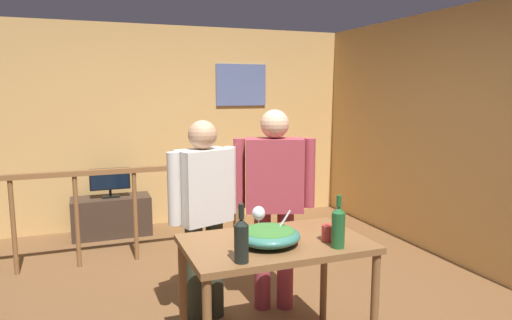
% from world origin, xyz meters
% --- Properties ---
extents(ground_plane, '(7.34, 7.34, 0.00)m').
position_xyz_m(ground_plane, '(0.00, 0.00, 0.00)').
color(ground_plane, brown).
extents(back_wall, '(4.91, 0.10, 2.51)m').
position_xyz_m(back_wall, '(0.00, 2.82, 1.26)').
color(back_wall, tan).
rests_on(back_wall, ground_plane).
extents(side_wall_right, '(0.10, 4.24, 2.51)m').
position_xyz_m(side_wall_right, '(2.45, 0.85, 1.26)').
color(side_wall_right, tan).
rests_on(side_wall_right, ground_plane).
extents(framed_picture, '(0.69, 0.03, 0.54)m').
position_xyz_m(framed_picture, '(1.00, 2.76, 1.78)').
color(framed_picture, slate).
extents(stair_railing, '(2.84, 0.10, 1.00)m').
position_xyz_m(stair_railing, '(-0.38, 1.55, 0.62)').
color(stair_railing, brown).
rests_on(stair_railing, ground_plane).
extents(tv_console, '(0.90, 0.40, 0.46)m').
position_xyz_m(tv_console, '(-0.74, 2.47, 0.23)').
color(tv_console, '#38281E').
rests_on(tv_console, ground_plane).
extents(flat_screen_tv, '(0.45, 0.12, 0.35)m').
position_xyz_m(flat_screen_tv, '(-0.74, 2.44, 0.67)').
color(flat_screen_tv, black).
rests_on(flat_screen_tv, tv_console).
extents(serving_table, '(1.12, 0.71, 0.80)m').
position_xyz_m(serving_table, '(0.06, -0.60, 0.70)').
color(serving_table, brown).
rests_on(serving_table, ground_plane).
extents(salad_bowl, '(0.38, 0.38, 0.20)m').
position_xyz_m(salad_bowl, '(-0.01, -0.65, 0.86)').
color(salad_bowl, '#337060').
rests_on(salad_bowl, serving_table).
extents(wine_glass, '(0.09, 0.09, 0.16)m').
position_xyz_m(wine_glass, '(0.04, -0.36, 0.91)').
color(wine_glass, silver).
rests_on(wine_glass, serving_table).
extents(wine_bottle_green, '(0.08, 0.08, 0.32)m').
position_xyz_m(wine_bottle_green, '(0.36, -0.84, 0.93)').
color(wine_bottle_green, '#1E5628').
rests_on(wine_bottle_green, serving_table).
extents(wine_bottle_dark, '(0.08, 0.08, 0.32)m').
position_xyz_m(wine_bottle_dark, '(-0.25, -0.87, 0.92)').
color(wine_bottle_dark, black).
rests_on(wine_bottle_dark, serving_table).
extents(mug_red, '(0.12, 0.08, 0.10)m').
position_xyz_m(mug_red, '(0.37, -0.72, 0.85)').
color(mug_red, '#B7332D').
rests_on(mug_red, serving_table).
extents(person_standing_left, '(0.55, 0.33, 1.50)m').
position_xyz_m(person_standing_left, '(-0.22, 0.08, 0.88)').
color(person_standing_left, '#2D3323').
rests_on(person_standing_left, ground_plane).
extents(person_standing_right, '(0.60, 0.35, 1.57)m').
position_xyz_m(person_standing_right, '(0.34, 0.08, 0.93)').
color(person_standing_right, '#9E3842').
rests_on(person_standing_right, ground_plane).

